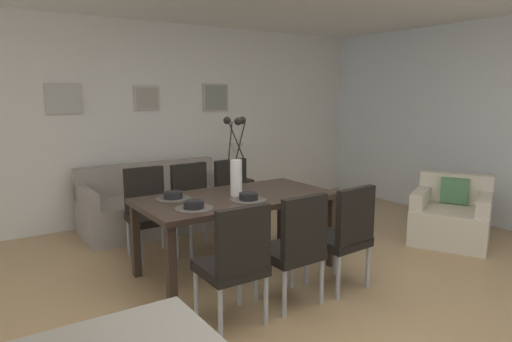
# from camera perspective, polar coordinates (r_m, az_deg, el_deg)

# --- Properties ---
(ground_plane) EXTENTS (9.00, 9.00, 0.00)m
(ground_plane) POSITION_cam_1_polar(r_m,az_deg,el_deg) (3.70, 4.01, -17.38)
(ground_plane) COLOR tan
(back_wall_panel) EXTENTS (9.00, 0.10, 2.60)m
(back_wall_panel) POSITION_cam_1_polar(r_m,az_deg,el_deg) (6.20, -14.63, 5.91)
(back_wall_panel) COLOR silver
(back_wall_panel) RESTS_ON ground
(side_window_wall) EXTENTS (0.10, 6.30, 2.60)m
(side_window_wall) POSITION_cam_1_polar(r_m,az_deg,el_deg) (6.43, 28.54, 5.17)
(side_window_wall) COLOR white
(side_window_wall) RESTS_ON ground
(dining_table) EXTENTS (1.80, 0.94, 0.74)m
(dining_table) POSITION_cam_1_polar(r_m,az_deg,el_deg) (4.26, -2.49, -4.13)
(dining_table) COLOR #33261E
(dining_table) RESTS_ON ground
(dining_chair_near_left) EXTENTS (0.44, 0.44, 0.92)m
(dining_chair_near_left) POSITION_cam_1_polar(r_m,az_deg,el_deg) (3.32, -2.60, -11.02)
(dining_chair_near_left) COLOR black
(dining_chair_near_left) RESTS_ON ground
(dining_chair_near_right) EXTENTS (0.44, 0.44, 0.92)m
(dining_chair_near_right) POSITION_cam_1_polar(r_m,az_deg,el_deg) (4.85, -13.35, -4.51)
(dining_chair_near_right) COLOR black
(dining_chair_near_right) RESTS_ON ground
(dining_chair_far_left) EXTENTS (0.45, 0.45, 0.92)m
(dining_chair_far_left) POSITION_cam_1_polar(r_m,az_deg,el_deg) (3.63, 4.92, -9.16)
(dining_chair_far_left) COLOR black
(dining_chair_far_left) RESTS_ON ground
(dining_chair_far_right) EXTENTS (0.46, 0.46, 0.92)m
(dining_chair_far_right) POSITION_cam_1_polar(r_m,az_deg,el_deg) (5.02, -7.78, -3.84)
(dining_chair_far_right) COLOR black
(dining_chair_far_right) RESTS_ON ground
(dining_chair_mid_left) EXTENTS (0.47, 0.47, 0.92)m
(dining_chair_mid_left) POSITION_cam_1_polar(r_m,az_deg,el_deg) (3.98, 11.10, -7.59)
(dining_chair_mid_left) COLOR black
(dining_chair_mid_left) RESTS_ON ground
(dining_chair_mid_right) EXTENTS (0.47, 0.47, 0.92)m
(dining_chair_mid_right) POSITION_cam_1_polar(r_m,az_deg,el_deg) (5.28, -2.51, -3.09)
(dining_chair_mid_right) COLOR black
(dining_chair_mid_right) RESTS_ON ground
(centerpiece_vase) EXTENTS (0.21, 0.23, 0.73)m
(centerpiece_vase) POSITION_cam_1_polar(r_m,az_deg,el_deg) (4.19, -2.52, 0.65)
(centerpiece_vase) COLOR white
(centerpiece_vase) RESTS_ON dining_table
(placemat_near_left) EXTENTS (0.32, 0.32, 0.01)m
(placemat_near_left) POSITION_cam_1_polar(r_m,az_deg,el_deg) (3.81, -7.81, -4.67)
(placemat_near_left) COLOR #4C4742
(placemat_near_left) RESTS_ON dining_table
(bowl_near_left) EXTENTS (0.17, 0.17, 0.07)m
(bowl_near_left) POSITION_cam_1_polar(r_m,az_deg,el_deg) (3.80, -7.82, -4.13)
(bowl_near_left) COLOR black
(bowl_near_left) RESTS_ON dining_table
(placemat_near_right) EXTENTS (0.32, 0.32, 0.01)m
(placemat_near_right) POSITION_cam_1_polar(r_m,az_deg,el_deg) (4.19, -10.35, -3.43)
(placemat_near_right) COLOR #4C4742
(placemat_near_right) RESTS_ON dining_table
(bowl_near_right) EXTENTS (0.17, 0.17, 0.07)m
(bowl_near_right) POSITION_cam_1_polar(r_m,az_deg,el_deg) (4.18, -10.37, -2.93)
(bowl_near_right) COLOR black
(bowl_near_right) RESTS_ON dining_table
(placemat_far_left) EXTENTS (0.32, 0.32, 0.01)m
(placemat_far_left) POSITION_cam_1_polar(r_m,az_deg,el_deg) (4.07, -0.95, -3.65)
(placemat_far_left) COLOR #4C4742
(placemat_far_left) RESTS_ON dining_table
(bowl_far_left) EXTENTS (0.17, 0.17, 0.07)m
(bowl_far_left) POSITION_cam_1_polar(r_m,az_deg,el_deg) (4.06, -0.95, -3.14)
(bowl_far_left) COLOR black
(bowl_far_left) RESTS_ON dining_table
(sofa) EXTENTS (1.82, 0.84, 0.80)m
(sofa) POSITION_cam_1_polar(r_m,az_deg,el_deg) (5.84, -12.34, -4.37)
(sofa) COLOR gray
(sofa) RESTS_ON ground
(side_table) EXTENTS (0.36, 0.36, 0.52)m
(side_table) POSITION_cam_1_polar(r_m,az_deg,el_deg) (6.26, -2.49, -3.37)
(side_table) COLOR black
(side_table) RESTS_ON ground
(table_lamp) EXTENTS (0.22, 0.22, 0.51)m
(table_lamp) POSITION_cam_1_polar(r_m,az_deg,el_deg) (6.15, -2.53, 2.38)
(table_lamp) COLOR beige
(table_lamp) RESTS_ON side_table
(armchair) EXTENTS (1.08, 1.08, 0.75)m
(armchair) POSITION_cam_1_polar(r_m,az_deg,el_deg) (5.68, 23.33, -5.32)
(armchair) COLOR beige
(armchair) RESTS_ON ground
(framed_picture_left) EXTENTS (0.41, 0.03, 0.36)m
(framed_picture_left) POSITION_cam_1_polar(r_m,az_deg,el_deg) (5.88, -23.02, 8.36)
(framed_picture_left) COLOR #B2ADA3
(framed_picture_center) EXTENTS (0.34, 0.03, 0.32)m
(framed_picture_center) POSITION_cam_1_polar(r_m,az_deg,el_deg) (6.16, -13.56, 8.89)
(framed_picture_center) COLOR #B2ADA3
(framed_picture_right) EXTENTS (0.40, 0.03, 0.40)m
(framed_picture_right) POSITION_cam_1_polar(r_m,az_deg,el_deg) (6.58, -5.09, 9.17)
(framed_picture_right) COLOR #B2ADA3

